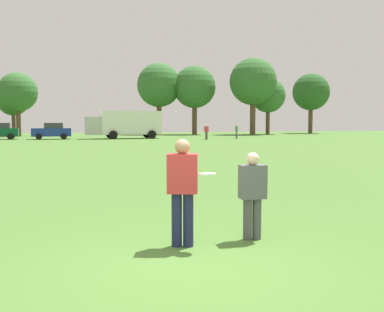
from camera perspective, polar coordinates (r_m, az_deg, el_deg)
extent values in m
plane|color=#47702D|center=(6.24, -0.07, -13.98)|extent=(148.49, 148.49, 0.00)
cylinder|color=#1E234C|center=(7.04, -1.99, -8.22)|extent=(0.16, 0.16, 0.85)
cylinder|color=#1E234C|center=(7.03, -0.49, -8.23)|extent=(0.16, 0.16, 0.85)
cube|color=red|center=(6.91, -1.25, -2.27)|extent=(0.53, 0.40, 0.62)
sphere|color=tan|center=(6.87, -1.25, 1.23)|extent=(0.24, 0.24, 0.24)
cylinder|color=#4C4C51|center=(7.55, 8.36, -8.01)|extent=(0.15, 0.15, 0.69)
cylinder|color=#4C4C51|center=(7.49, 7.18, -8.09)|extent=(0.15, 0.15, 0.69)
cube|color=#595960|center=(7.41, 7.82, -3.31)|extent=(0.44, 0.27, 0.56)
sphere|color=beige|center=(7.37, 7.86, -0.37)|extent=(0.21, 0.21, 0.21)
cylinder|color=white|center=(6.83, 1.96, -2.34)|extent=(0.27, 0.27, 0.04)
cube|color=#2D333D|center=(53.14, -23.49, 3.60)|extent=(2.08, 1.74, 0.64)
cylinder|color=black|center=(52.08, -22.39, 2.33)|extent=(0.67, 0.25, 0.66)
cylinder|color=black|center=(54.07, -22.24, 2.40)|extent=(0.67, 0.25, 0.66)
cube|color=navy|center=(51.54, -17.71, 2.94)|extent=(4.28, 2.01, 0.90)
cube|color=#2D333D|center=(51.53, -17.45, 3.75)|extent=(2.08, 1.74, 0.64)
cylinder|color=black|center=(50.56, -19.17, 2.37)|extent=(0.67, 0.25, 0.66)
cylinder|color=black|center=(52.56, -19.13, 2.44)|extent=(0.67, 0.25, 0.66)
cylinder|color=black|center=(50.58, -16.21, 2.44)|extent=(0.67, 0.25, 0.66)
cylinder|color=black|center=(52.58, -16.29, 2.51)|extent=(0.67, 0.25, 0.66)
cube|color=white|center=(51.75, -7.93, 4.28)|extent=(6.92, 2.83, 2.70)
cube|color=#B2B2B7|center=(51.16, -12.57, 3.82)|extent=(1.91, 2.39, 2.00)
cylinder|color=black|center=(50.06, -10.12, 2.70)|extent=(0.97, 0.33, 0.96)
cylinder|color=black|center=(52.78, -10.54, 2.78)|extent=(0.97, 0.33, 0.96)
cylinder|color=black|center=(50.87, -5.18, 2.78)|extent=(0.97, 0.33, 0.96)
cylinder|color=black|center=(53.55, -5.84, 2.86)|extent=(0.97, 0.33, 0.96)
cylinder|color=#4C4C51|center=(50.47, 5.76, 2.70)|extent=(0.16, 0.16, 0.85)
cylinder|color=#4C4C51|center=(50.65, 5.77, 2.71)|extent=(0.16, 0.16, 0.85)
cube|color=#338C4C|center=(50.54, 5.77, 3.53)|extent=(0.43, 0.53, 0.60)
sphere|color=#D8AD8C|center=(50.54, 5.78, 3.99)|extent=(0.23, 0.23, 0.23)
cylinder|color=#4C4C51|center=(47.94, 1.81, 2.62)|extent=(0.16, 0.16, 0.84)
cylinder|color=#4C4C51|center=(48.08, 1.93, 2.63)|extent=(0.16, 0.16, 0.84)
cube|color=red|center=(47.99, 1.87, 3.48)|extent=(0.52, 0.48, 0.59)
sphere|color=#D8AD8C|center=(47.99, 1.88, 3.96)|extent=(0.23, 0.23, 0.23)
cylinder|color=brown|center=(67.49, -22.02, 3.81)|extent=(0.52, 0.52, 3.14)
sphere|color=#33662D|center=(67.56, -22.11, 6.76)|extent=(4.49, 4.49, 4.49)
cylinder|color=brown|center=(64.41, -21.48, 4.05)|extent=(0.61, 0.61, 3.69)
sphere|color=#33662D|center=(64.53, -21.59, 7.68)|extent=(5.27, 5.27, 5.27)
cylinder|color=brown|center=(67.55, -4.26, 4.76)|extent=(0.77, 0.77, 4.64)
sphere|color=#33662D|center=(67.77, -4.29, 9.11)|extent=(6.63, 6.63, 6.63)
cylinder|color=brown|center=(67.21, 0.33, 4.70)|extent=(0.74, 0.74, 4.46)
sphere|color=#33662D|center=(67.41, 0.33, 8.90)|extent=(6.37, 6.37, 6.37)
cylinder|color=brown|center=(67.30, 7.84, 4.86)|extent=(0.82, 0.82, 4.94)
sphere|color=#33662D|center=(67.56, 7.89, 9.50)|extent=(7.06, 7.06, 7.06)
cylinder|color=brown|center=(69.69, 9.75, 4.33)|extent=(0.62, 0.62, 3.73)
sphere|color=#33662D|center=(69.81, 9.79, 7.72)|extent=(5.33, 5.33, 5.33)
cylinder|color=brown|center=(77.31, 15.04, 4.46)|extent=(0.72, 0.72, 4.31)
sphere|color=#285623|center=(77.47, 15.11, 7.99)|extent=(6.16, 6.16, 6.16)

